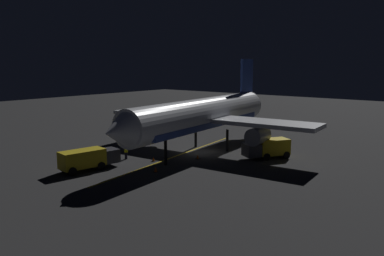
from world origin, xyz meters
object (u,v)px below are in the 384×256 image
at_px(airliner, 204,115).
at_px(ground_crew_worker, 126,152).
at_px(baggage_truck, 88,159).
at_px(traffic_cone_near_right, 198,157).
at_px(catering_truck, 268,148).
at_px(traffic_cone_near_left, 156,170).
at_px(traffic_cone_far, 165,156).
at_px(traffic_cone_under_wing, 154,159).

relative_size(airliner, ground_crew_worker, 20.41).
relative_size(baggage_truck, traffic_cone_near_right, 12.38).
distance_m(airliner, catering_truck, 9.30).
xyz_separation_m(ground_crew_worker, traffic_cone_near_left, (-6.83, 1.87, -0.64)).
bearing_deg(catering_truck, traffic_cone_near_left, 63.84).
xyz_separation_m(catering_truck, traffic_cone_near_right, (6.51, 5.68, -0.97)).
bearing_deg(traffic_cone_near_right, traffic_cone_far, 31.02).
xyz_separation_m(ground_crew_worker, traffic_cone_under_wing, (-3.38, -1.32, -0.64)).
xyz_separation_m(airliner, traffic_cone_under_wing, (1.55, 7.90, -4.57)).
bearing_deg(airliner, ground_crew_worker, 61.83).
bearing_deg(ground_crew_worker, traffic_cone_under_wing, -158.74).
distance_m(baggage_truck, traffic_cone_near_left, 7.59).
height_order(airliner, traffic_cone_near_right, airliner).
bearing_deg(traffic_cone_under_wing, ground_crew_worker, 21.26).
bearing_deg(traffic_cone_under_wing, catering_truck, -134.90).
height_order(catering_truck, traffic_cone_under_wing, catering_truck).
relative_size(airliner, traffic_cone_near_right, 64.56).
height_order(traffic_cone_under_wing, traffic_cone_far, same).
distance_m(baggage_truck, traffic_cone_near_right, 13.10).
distance_m(airliner, traffic_cone_near_left, 12.14).
bearing_deg(airliner, traffic_cone_under_wing, 78.89).
height_order(airliner, traffic_cone_far, airliner).
bearing_deg(baggage_truck, traffic_cone_far, -106.92).
xyz_separation_m(traffic_cone_near_right, traffic_cone_far, (3.45, 2.07, 0.00)).
bearing_deg(traffic_cone_near_left, airliner, -80.29).
relative_size(airliner, baggage_truck, 5.22).
bearing_deg(traffic_cone_near_right, ground_crew_worker, 39.42).
height_order(ground_crew_worker, traffic_cone_near_right, ground_crew_worker).
bearing_deg(ground_crew_worker, catering_truck, -139.75).
bearing_deg(ground_crew_worker, baggage_truck, 94.47).
distance_m(traffic_cone_near_left, traffic_cone_far, 6.41).
height_order(airliner, ground_crew_worker, airliner).
height_order(baggage_truck, ground_crew_worker, baggage_truck).
height_order(baggage_truck, traffic_cone_near_right, baggage_truck).
bearing_deg(airliner, catering_truck, -166.37).
height_order(traffic_cone_near_left, traffic_cone_near_right, same).
height_order(airliner, traffic_cone_under_wing, airliner).
bearing_deg(traffic_cone_near_right, traffic_cone_near_left, 90.54).
xyz_separation_m(catering_truck, traffic_cone_far, (9.96, 7.75, -0.97)).
relative_size(ground_crew_worker, traffic_cone_near_right, 3.16).
bearing_deg(catering_truck, ground_crew_worker, 40.25).
height_order(traffic_cone_near_right, traffic_cone_far, same).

